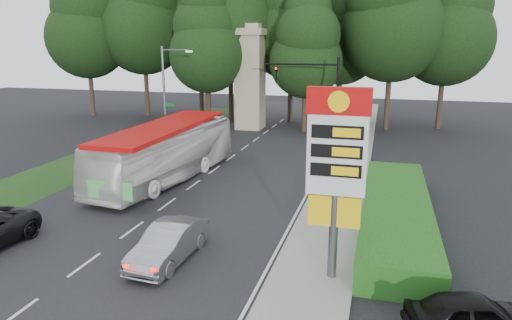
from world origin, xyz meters
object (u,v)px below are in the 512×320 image
(traffic_signal_mast, at_px, (321,89))
(streetlight_signs, at_px, (166,90))
(sedan_silver, at_px, (169,243))
(monument, at_px, (250,77))
(transit_bus, at_px, (166,153))
(parked_car_black, at_px, (475,316))
(gas_station_pylon, at_px, (337,159))

(traffic_signal_mast, height_order, streetlight_signs, streetlight_signs)
(streetlight_signs, height_order, sedan_silver, streetlight_signs)
(monument, bearing_deg, transit_bus, -90.07)
(transit_bus, xyz_separation_m, parked_car_black, (15.52, -11.87, -1.07))
(transit_bus, height_order, parked_car_black, transit_bus)
(transit_bus, xyz_separation_m, sedan_silver, (4.97, -9.85, -1.01))
(gas_station_pylon, distance_m, sedan_silver, 7.29)
(traffic_signal_mast, distance_m, streetlight_signs, 12.83)
(streetlight_signs, distance_m, transit_bus, 11.85)
(streetlight_signs, bearing_deg, sedan_silver, -63.88)
(monument, bearing_deg, gas_station_pylon, -68.20)
(transit_bus, bearing_deg, monument, 97.06)
(transit_bus, bearing_deg, traffic_signal_mast, 65.27)
(traffic_signal_mast, distance_m, transit_bus, 14.89)
(monument, xyz_separation_m, parked_car_black, (15.50, -30.27, -4.44))
(traffic_signal_mast, relative_size, sedan_silver, 1.65)
(parked_car_black, bearing_deg, transit_bus, 36.16)
(gas_station_pylon, xyz_separation_m, monument, (-11.20, 28.01, 0.66))
(sedan_silver, bearing_deg, streetlight_signs, 118.82)
(sedan_silver, bearing_deg, traffic_signal_mast, 85.69)
(streetlight_signs, xyz_separation_m, parked_car_black, (20.49, -22.28, -3.78))
(traffic_signal_mast, xyz_separation_m, transit_bus, (-7.70, -12.40, -2.94))
(monument, height_order, transit_bus, monument)
(traffic_signal_mast, bearing_deg, gas_station_pylon, -80.91)
(streetlight_signs, xyz_separation_m, sedan_silver, (9.93, -20.26, -3.72))
(streetlight_signs, bearing_deg, gas_station_pylon, -51.04)
(traffic_signal_mast, relative_size, transit_bus, 0.58)
(streetlight_signs, bearing_deg, transit_bus, -64.49)
(gas_station_pylon, relative_size, sedan_silver, 1.57)
(streetlight_signs, xyz_separation_m, monument, (4.99, 7.99, 0.67))
(monument, distance_m, transit_bus, 18.71)
(gas_station_pylon, xyz_separation_m, sedan_silver, (-6.25, -0.24, -3.73))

